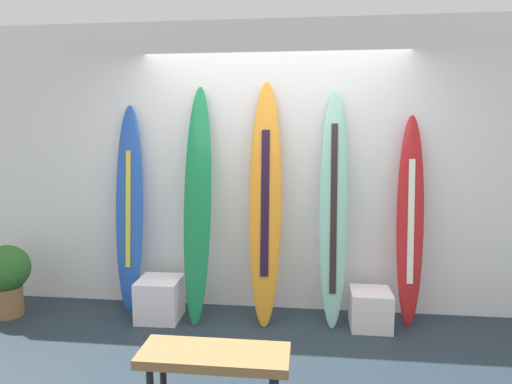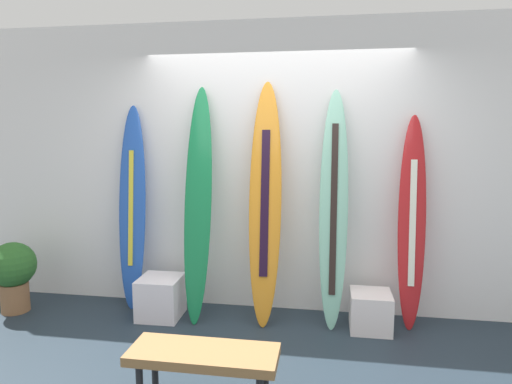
{
  "view_description": "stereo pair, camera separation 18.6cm",
  "coord_description": "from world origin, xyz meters",
  "px_view_note": "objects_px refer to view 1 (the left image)",
  "views": [
    {
      "loc": [
        0.31,
        -3.07,
        1.79
      ],
      "look_at": [
        -0.14,
        0.95,
        1.21
      ],
      "focal_mm": 31.19,
      "sensor_mm": 36.0,
      "label": 1
    },
    {
      "loc": [
        0.5,
        -3.05,
        1.79
      ],
      "look_at": [
        -0.14,
        0.95,
        1.21
      ],
      "focal_mm": 31.19,
      "sensor_mm": 36.0,
      "label": 2
    }
  ],
  "objects_px": {
    "surfboard_sunset": "(265,204)",
    "bench": "(214,360)",
    "potted_plant": "(6,274)",
    "surfboard_crimson": "(410,221)",
    "display_block_center": "(370,309)",
    "surfboard_cobalt": "(130,210)",
    "surfboard_emerald": "(198,204)",
    "display_block_left": "(160,299)",
    "surfboard_seafoam": "(333,208)"
  },
  "relations": [
    {
      "from": "surfboard_seafoam",
      "to": "surfboard_crimson",
      "type": "relative_size",
      "value": 1.12
    },
    {
      "from": "bench",
      "to": "display_block_center",
      "type": "bearing_deg",
      "value": 50.94
    },
    {
      "from": "surfboard_cobalt",
      "to": "display_block_center",
      "type": "bearing_deg",
      "value": -4.67
    },
    {
      "from": "surfboard_crimson",
      "to": "display_block_left",
      "type": "height_order",
      "value": "surfboard_crimson"
    },
    {
      "from": "surfboard_crimson",
      "to": "display_block_left",
      "type": "xyz_separation_m",
      "value": [
        -2.3,
        -0.19,
        -0.76
      ]
    },
    {
      "from": "display_block_center",
      "to": "surfboard_sunset",
      "type": "bearing_deg",
      "value": 174.89
    },
    {
      "from": "surfboard_cobalt",
      "to": "potted_plant",
      "type": "relative_size",
      "value": 2.91
    },
    {
      "from": "surfboard_sunset",
      "to": "display_block_left",
      "type": "height_order",
      "value": "surfboard_sunset"
    },
    {
      "from": "surfboard_seafoam",
      "to": "display_block_left",
      "type": "xyz_separation_m",
      "value": [
        -1.61,
        -0.15,
        -0.88
      ]
    },
    {
      "from": "bench",
      "to": "display_block_left",
      "type": "bearing_deg",
      "value": 120.76
    },
    {
      "from": "surfboard_cobalt",
      "to": "potted_plant",
      "type": "distance_m",
      "value": 1.3
    },
    {
      "from": "bench",
      "to": "surfboard_cobalt",
      "type": "bearing_deg",
      "value": 126.29
    },
    {
      "from": "potted_plant",
      "to": "surfboard_crimson",
      "type": "bearing_deg",
      "value": 4.51
    },
    {
      "from": "display_block_left",
      "to": "display_block_center",
      "type": "height_order",
      "value": "display_block_left"
    },
    {
      "from": "surfboard_sunset",
      "to": "display_block_center",
      "type": "height_order",
      "value": "surfboard_sunset"
    },
    {
      "from": "surfboard_sunset",
      "to": "bench",
      "type": "relative_size",
      "value": 2.4
    },
    {
      "from": "display_block_center",
      "to": "potted_plant",
      "type": "bearing_deg",
      "value": -177.61
    },
    {
      "from": "display_block_left",
      "to": "surfboard_cobalt",
      "type": "bearing_deg",
      "value": 147.45
    },
    {
      "from": "surfboard_emerald",
      "to": "display_block_center",
      "type": "distance_m",
      "value": 1.84
    },
    {
      "from": "surfboard_seafoam",
      "to": "display_block_left",
      "type": "relative_size",
      "value": 5.4
    },
    {
      "from": "surfboard_seafoam",
      "to": "display_block_left",
      "type": "distance_m",
      "value": 1.84
    },
    {
      "from": "display_block_center",
      "to": "bench",
      "type": "bearing_deg",
      "value": -129.06
    },
    {
      "from": "surfboard_sunset",
      "to": "display_block_left",
      "type": "bearing_deg",
      "value": -172.72
    },
    {
      "from": "surfboard_cobalt",
      "to": "surfboard_seafoam",
      "type": "relative_size",
      "value": 0.94
    },
    {
      "from": "surfboard_emerald",
      "to": "display_block_center",
      "type": "bearing_deg",
      "value": -2.06
    },
    {
      "from": "display_block_center",
      "to": "bench",
      "type": "distance_m",
      "value": 1.82
    },
    {
      "from": "surfboard_sunset",
      "to": "bench",
      "type": "distance_m",
      "value": 1.67
    },
    {
      "from": "surfboard_sunset",
      "to": "display_block_center",
      "type": "relative_size",
      "value": 6.22
    },
    {
      "from": "surfboard_emerald",
      "to": "display_block_center",
      "type": "xyz_separation_m",
      "value": [
        1.6,
        -0.06,
        -0.92
      ]
    },
    {
      "from": "bench",
      "to": "surfboard_sunset",
      "type": "bearing_deg",
      "value": 83.33
    },
    {
      "from": "surfboard_emerald",
      "to": "bench",
      "type": "relative_size",
      "value": 2.36
    },
    {
      "from": "surfboard_emerald",
      "to": "surfboard_seafoam",
      "type": "relative_size",
      "value": 1.02
    },
    {
      "from": "display_block_center",
      "to": "potted_plant",
      "type": "distance_m",
      "value": 3.43
    },
    {
      "from": "display_block_center",
      "to": "potted_plant",
      "type": "relative_size",
      "value": 0.52
    },
    {
      "from": "surfboard_emerald",
      "to": "surfboard_seafoam",
      "type": "xyz_separation_m",
      "value": [
        1.25,
        0.05,
        -0.02
      ]
    },
    {
      "from": "potted_plant",
      "to": "bench",
      "type": "relative_size",
      "value": 0.75
    },
    {
      "from": "potted_plant",
      "to": "surfboard_emerald",
      "type": "bearing_deg",
      "value": 6.26
    },
    {
      "from": "potted_plant",
      "to": "display_block_center",
      "type": "bearing_deg",
      "value": 2.39
    },
    {
      "from": "surfboard_crimson",
      "to": "bench",
      "type": "xyz_separation_m",
      "value": [
        -1.49,
        -1.56,
        -0.58
      ]
    },
    {
      "from": "surfboard_cobalt",
      "to": "bench",
      "type": "relative_size",
      "value": 2.18
    },
    {
      "from": "display_block_center",
      "to": "surfboard_crimson",
      "type": "bearing_deg",
      "value": 24.13
    },
    {
      "from": "surfboard_seafoam",
      "to": "surfboard_emerald",
      "type": "bearing_deg",
      "value": -177.75
    },
    {
      "from": "surfboard_seafoam",
      "to": "surfboard_cobalt",
      "type": "bearing_deg",
      "value": 177.61
    },
    {
      "from": "potted_plant",
      "to": "bench",
      "type": "distance_m",
      "value": 2.61
    },
    {
      "from": "surfboard_cobalt",
      "to": "bench",
      "type": "height_order",
      "value": "surfboard_cobalt"
    },
    {
      "from": "surfboard_sunset",
      "to": "potted_plant",
      "type": "bearing_deg",
      "value": -174.67
    },
    {
      "from": "display_block_left",
      "to": "bench",
      "type": "height_order",
      "value": "bench"
    },
    {
      "from": "display_block_center",
      "to": "display_block_left",
      "type": "bearing_deg",
      "value": -178.84
    },
    {
      "from": "surfboard_seafoam",
      "to": "display_block_left",
      "type": "height_order",
      "value": "surfboard_seafoam"
    },
    {
      "from": "surfboard_emerald",
      "to": "display_block_left",
      "type": "distance_m",
      "value": 0.97
    }
  ]
}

